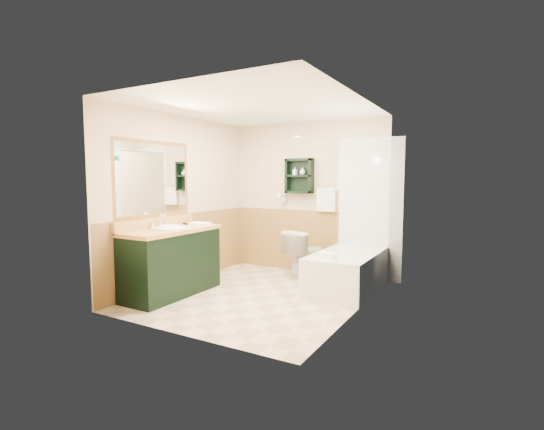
{
  "coord_description": "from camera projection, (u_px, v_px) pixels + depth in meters",
  "views": [
    {
      "loc": [
        2.6,
        -4.28,
        1.51
      ],
      "look_at": [
        0.08,
        0.2,
        1.03
      ],
      "focal_mm": 26.0,
      "sensor_mm": 36.0,
      "label": 1
    }
  ],
  "objects": [
    {
      "name": "floor",
      "position": [
        259.0,
        295.0,
        5.12
      ],
      "size": [
        3.0,
        3.0,
        0.0
      ],
      "primitive_type": "plane",
      "color": "beige",
      "rests_on": "ground"
    },
    {
      "name": "back_wall",
      "position": [
        308.0,
        198.0,
        6.33
      ],
      "size": [
        2.6,
        0.04,
        2.4
      ],
      "primitive_type": "cube",
      "color": "#FCEBC5",
      "rests_on": "ground"
    },
    {
      "name": "left_wall",
      "position": [
        180.0,
        200.0,
        5.66
      ],
      "size": [
        0.04,
        3.0,
        2.4
      ],
      "primitive_type": "cube",
      "color": "#FCEBC5",
      "rests_on": "ground"
    },
    {
      "name": "right_wall",
      "position": [
        360.0,
        206.0,
        4.37
      ],
      "size": [
        0.04,
        3.0,
        2.4
      ],
      "primitive_type": "cube",
      "color": "#FCEBC5",
      "rests_on": "ground"
    },
    {
      "name": "ceiling",
      "position": [
        258.0,
        105.0,
        4.9
      ],
      "size": [
        2.6,
        3.0,
        0.04
      ],
      "primitive_type": "cube",
      "color": "white",
      "rests_on": "back_wall"
    },
    {
      "name": "wainscot_left",
      "position": [
        183.0,
        248.0,
        5.7
      ],
      "size": [
        2.98,
        2.98,
        1.0
      ],
      "primitive_type": null,
      "color": "#A77D43",
      "rests_on": "left_wall"
    },
    {
      "name": "wainscot_back",
      "position": [
        306.0,
        241.0,
        6.36
      ],
      "size": [
        2.58,
        2.58,
        1.0
      ],
      "primitive_type": null,
      "color": "#A77D43",
      "rests_on": "back_wall"
    },
    {
      "name": "mirror_frame",
      "position": [
        153.0,
        179.0,
        5.13
      ],
      "size": [
        1.3,
        1.3,
        1.0
      ],
      "primitive_type": null,
      "color": "brown",
      "rests_on": "left_wall"
    },
    {
      "name": "mirror_glass",
      "position": [
        154.0,
        179.0,
        5.12
      ],
      "size": [
        1.2,
        1.2,
        0.9
      ],
      "primitive_type": null,
      "color": "white",
      "rests_on": "left_wall"
    },
    {
      "name": "tile_right",
      "position": [
        374.0,
        214.0,
        5.05
      ],
      "size": [
        1.5,
        1.5,
        2.1
      ],
      "primitive_type": null,
      "color": "white",
      "rests_on": "right_wall"
    },
    {
      "name": "tile_back",
      "position": [
        370.0,
        210.0,
        5.8
      ],
      "size": [
        0.95,
        0.95,
        2.1
      ],
      "primitive_type": null,
      "color": "white",
      "rests_on": "back_wall"
    },
    {
      "name": "tile_accent",
      "position": [
        375.0,
        147.0,
        4.98
      ],
      "size": [
        1.5,
        1.5,
        0.1
      ],
      "primitive_type": null,
      "color": "#144627",
      "rests_on": "right_wall"
    },
    {
      "name": "wall_shelf",
      "position": [
        299.0,
        176.0,
        6.25
      ],
      "size": [
        0.45,
        0.15,
        0.55
      ],
      "primitive_type": "cube",
      "color": "black",
      "rests_on": "back_wall"
    },
    {
      "name": "hair_dryer",
      "position": [
        283.0,
        197.0,
        6.45
      ],
      "size": [
        0.1,
        0.24,
        0.18
      ],
      "primitive_type": null,
      "color": "silver",
      "rests_on": "back_wall"
    },
    {
      "name": "towel_bar",
      "position": [
        327.0,
        189.0,
        6.08
      ],
      "size": [
        0.4,
        0.06,
        0.4
      ],
      "primitive_type": null,
      "color": "white",
      "rests_on": "back_wall"
    },
    {
      "name": "curtain_rod",
      "position": [
        321.0,
        142.0,
        5.33
      ],
      "size": [
        0.03,
        1.6,
        0.03
      ],
      "primitive_type": "cylinder",
      "rotation": [
        1.57,
        0.0,
        0.0
      ],
      "color": "silver",
      "rests_on": "back_wall"
    },
    {
      "name": "shower_curtain",
      "position": [
        325.0,
        204.0,
        5.56
      ],
      "size": [
        1.05,
        1.05,
        1.7
      ],
      "primitive_type": null,
      "color": "beige",
      "rests_on": "curtain_rod"
    },
    {
      "name": "vanity",
      "position": [
        172.0,
        262.0,
        5.1
      ],
      "size": [
        0.59,
        1.37,
        0.87
      ],
      "primitive_type": "cube",
      "color": "black",
      "rests_on": "ground"
    },
    {
      "name": "bathtub",
      "position": [
        348.0,
        271.0,
        5.36
      ],
      "size": [
        0.77,
        1.5,
        0.51
      ],
      "primitive_type": "cube",
      "color": "silver",
      "rests_on": "ground"
    },
    {
      "name": "toilet",
      "position": [
        306.0,
        254.0,
        6.03
      ],
      "size": [
        0.55,
        0.8,
        0.72
      ],
      "primitive_type": "imported",
      "rotation": [
        0.0,
        0.0,
        2.93
      ],
      "color": "silver",
      "rests_on": "ground"
    },
    {
      "name": "counter_towel",
      "position": [
        200.0,
        224.0,
        5.4
      ],
      "size": [
        0.25,
        0.2,
        0.04
      ],
      "primitive_type": "cube",
      "color": "white",
      "rests_on": "vanity"
    },
    {
      "name": "vanity_book",
      "position": [
        189.0,
        216.0,
        5.59
      ],
      "size": [
        0.16,
        0.06,
        0.22
      ],
      "primitive_type": "imported",
      "rotation": [
        0.0,
        0.0,
        -0.28
      ],
      "color": "black",
      "rests_on": "vanity"
    },
    {
      "name": "tub_towel",
      "position": [
        327.0,
        255.0,
        4.93
      ],
      "size": [
        0.22,
        0.18,
        0.07
      ],
      "primitive_type": "cube",
      "color": "white",
      "rests_on": "bathtub"
    },
    {
      "name": "soap_bottle_a",
      "position": [
        295.0,
        173.0,
        6.27
      ],
      "size": [
        0.08,
        0.13,
        0.06
      ],
      "primitive_type": "imported",
      "rotation": [
        0.0,
        0.0,
        -0.21
      ],
      "color": "silver",
      "rests_on": "wall_shelf"
    },
    {
      "name": "soap_bottle_b",
      "position": [
        302.0,
        172.0,
        6.21
      ],
      "size": [
        0.1,
        0.13,
        0.09
      ],
      "primitive_type": "imported",
      "rotation": [
        0.0,
        0.0,
        0.11
      ],
      "color": "silver",
      "rests_on": "wall_shelf"
    }
  ]
}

